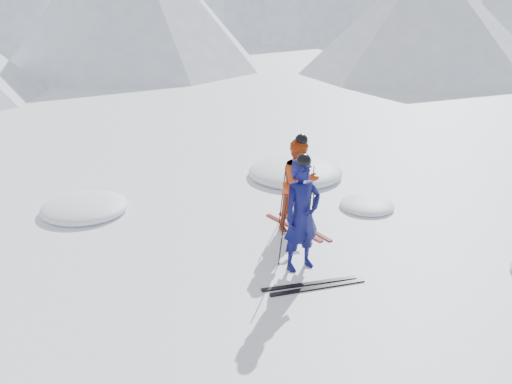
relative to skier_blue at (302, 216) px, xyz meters
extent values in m
plane|color=white|center=(1.30, 0.58, -1.02)|extent=(160.00, 160.00, 0.00)
cone|color=#B2BCD1|center=(13.30, 20.58, 2.23)|extent=(14.00, 14.00, 6.50)
imported|color=#0C0D48|center=(0.00, 0.00, 0.00)|extent=(0.86, 0.71, 2.03)
imported|color=#AD340D|center=(0.46, 1.64, -0.06)|extent=(1.15, 1.04, 1.92)
cylinder|color=black|center=(-0.30, 0.15, -0.34)|extent=(0.13, 0.09, 1.35)
cylinder|color=black|center=(0.25, 0.25, -0.34)|extent=(0.13, 0.08, 1.35)
cylinder|color=black|center=(0.16, 1.89, -0.38)|extent=(0.13, 0.10, 1.28)
cylinder|color=black|center=(0.76, 1.79, -0.38)|extent=(0.13, 0.09, 1.28)
cube|color=black|center=(0.34, 1.64, -1.00)|extent=(0.82, 1.57, 0.03)
cube|color=black|center=(0.58, 1.64, -1.00)|extent=(0.71, 1.61, 0.03)
cube|color=black|center=(-0.02, -0.62, -1.00)|extent=(1.70, 0.16, 0.03)
cube|color=black|center=(0.08, -0.77, -1.00)|extent=(1.70, 0.22, 0.03)
ellipsoid|color=white|center=(-3.99, 3.51, -1.02)|extent=(1.93, 1.93, 0.43)
ellipsoid|color=white|center=(2.30, 2.36, -1.02)|extent=(1.25, 1.25, 0.27)
ellipsoid|color=white|center=(1.31, 4.81, -1.02)|extent=(2.51, 2.51, 0.55)
camera|label=1|loc=(-2.63, -8.28, 3.76)|focal=38.00mm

